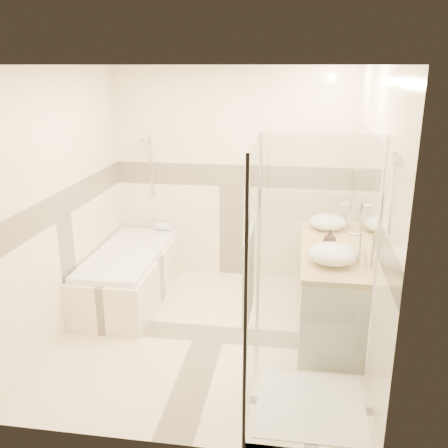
# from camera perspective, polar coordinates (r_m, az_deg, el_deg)

# --- Properties ---
(room) EXTENTS (2.82, 3.02, 2.52)m
(room) POSITION_cam_1_polar(r_m,az_deg,el_deg) (4.48, -1.02, 1.65)
(room) COLOR beige
(room) RESTS_ON ground
(bathtub) EXTENTS (0.75, 1.70, 0.56)m
(bathtub) POSITION_cam_1_polar(r_m,az_deg,el_deg) (5.65, -10.78, -5.44)
(bathtub) COLOR beige
(bathtub) RESTS_ON ground
(vanity) EXTENTS (0.58, 1.62, 0.85)m
(vanity) POSITION_cam_1_polar(r_m,az_deg,el_deg) (5.00, 11.89, -7.20)
(vanity) COLOR white
(vanity) RESTS_ON ground
(shower_enclosure) EXTENTS (0.96, 0.93, 2.04)m
(shower_enclosure) POSITION_cam_1_polar(r_m,az_deg,el_deg) (3.82, 8.37, -13.93)
(shower_enclosure) COLOR beige
(shower_enclosure) RESTS_ON ground
(vessel_sink_near) EXTENTS (0.39, 0.39, 0.16)m
(vessel_sink_near) POSITION_cam_1_polar(r_m,az_deg,el_deg) (5.35, 11.73, 0.27)
(vessel_sink_near) COLOR white
(vessel_sink_near) RESTS_ON vanity
(vessel_sink_far) EXTENTS (0.43, 0.43, 0.17)m
(vessel_sink_far) POSITION_cam_1_polar(r_m,az_deg,el_deg) (4.43, 12.28, -3.35)
(vessel_sink_far) COLOR white
(vessel_sink_far) RESTS_ON vanity
(faucet_near) EXTENTS (0.12, 0.03, 0.29)m
(faucet_near) POSITION_cam_1_polar(r_m,az_deg,el_deg) (5.34, 14.09, 1.08)
(faucet_near) COLOR silver
(faucet_near) RESTS_ON vanity
(faucet_far) EXTENTS (0.12, 0.03, 0.29)m
(faucet_far) POSITION_cam_1_polar(r_m,az_deg,el_deg) (4.43, 15.13, -2.46)
(faucet_far) COLOR silver
(faucet_far) RESTS_ON vanity
(amenity_bottle_a) EXTENTS (0.08, 0.08, 0.14)m
(amenity_bottle_a) POSITION_cam_1_polar(r_m,az_deg,el_deg) (4.70, 12.09, -2.30)
(amenity_bottle_a) COLOR black
(amenity_bottle_a) RESTS_ON vanity
(amenity_bottle_b) EXTENTS (0.16, 0.16, 0.16)m
(amenity_bottle_b) POSITION_cam_1_polar(r_m,az_deg,el_deg) (4.85, 12.00, -1.57)
(amenity_bottle_b) COLOR black
(amenity_bottle_b) RESTS_ON vanity
(folded_towels) EXTENTS (0.21, 0.30, 0.09)m
(folded_towels) POSITION_cam_1_polar(r_m,az_deg,el_deg) (5.44, 11.66, 0.18)
(folded_towels) COLOR silver
(folded_towels) RESTS_ON vanity
(rolled_towel) EXTENTS (0.21, 0.10, 0.10)m
(rolled_towel) POSITION_cam_1_polar(r_m,az_deg,el_deg) (6.16, -6.90, -0.29)
(rolled_towel) COLOR silver
(rolled_towel) RESTS_ON bathtub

